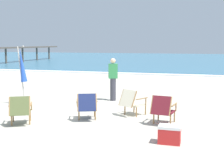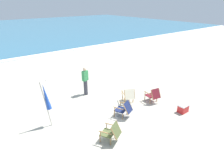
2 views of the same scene
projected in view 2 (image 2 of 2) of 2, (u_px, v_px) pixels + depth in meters
name	position (u px, v px, depth m)	size (l,w,h in m)	color
ground_plane	(108.00, 120.00, 9.06)	(80.00, 80.00, 0.00)	#B7AF9E
surf_band	(22.00, 57.00, 18.66)	(80.00, 1.10, 0.06)	white
beach_chair_far_center	(129.00, 95.00, 10.42)	(0.85, 0.91, 0.80)	beige
beach_chair_back_left	(112.00, 132.00, 7.53)	(0.85, 0.91, 0.80)	#515B33
beach_chair_mid_center	(124.00, 109.00, 9.14)	(0.82, 0.92, 0.78)	#19234C
beach_chair_back_right	(153.00, 95.00, 10.46)	(0.67, 0.80, 0.80)	maroon
umbrella_furled_blue	(46.00, 97.00, 8.08)	(0.38, 0.25, 2.12)	#B7B2A8
person_near_chairs	(85.00, 81.00, 11.16)	(0.39, 0.30, 1.63)	#383842
cooler_box	(183.00, 108.00, 9.61)	(0.49, 0.35, 0.40)	red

